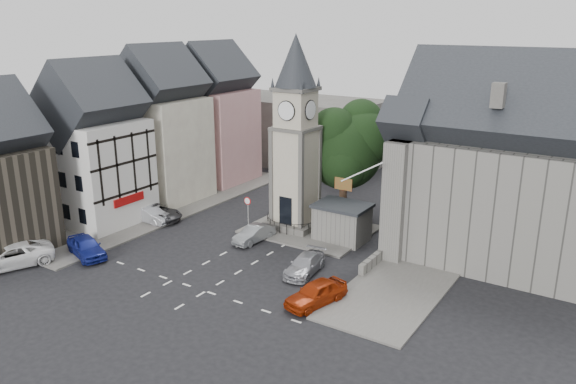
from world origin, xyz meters
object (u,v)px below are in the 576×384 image
Objects in this scene: car_west_blue at (86,247)px; pedestrian at (392,246)px; stone_shelter at (342,222)px; clock_tower at (296,135)px; car_east_red at (316,293)px.

car_west_blue is 2.83× the size of pedestrian.
stone_shelter reaches higher than pedestrian.
clock_tower is 10.04× the size of pedestrian.
clock_tower is at bearing 142.88° from car_east_red.
stone_shelter is 4.91m from pedestrian.
car_east_red is at bearing -52.28° from clock_tower.
car_east_red is at bearing -62.17° from car_west_blue.
pedestrian reaches higher than car_west_blue.
pedestrian is (4.78, -0.86, -0.74)m from stone_shelter.
car_east_red is 9.70m from pedestrian.
clock_tower is 8.15m from stone_shelter.
stone_shelter is at bearing 124.57° from car_east_red.
car_west_blue is at bearing -137.43° from stone_shelter.
clock_tower reaches higher than pedestrian.
stone_shelter is 2.66× the size of pedestrian.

